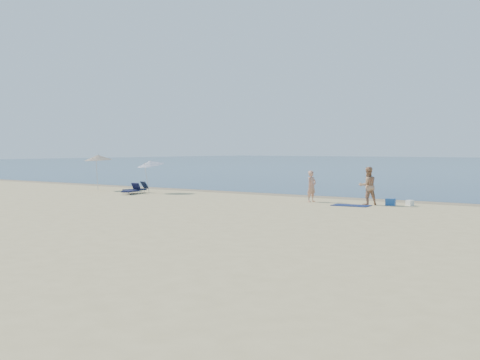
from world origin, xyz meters
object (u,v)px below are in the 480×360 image
(person_left, at_px, (312,186))
(blue_cooler, at_px, (391,202))
(person_right, at_px, (368,186))
(umbrella_near, at_px, (150,163))

(person_left, height_order, blue_cooler, person_left)
(person_left, relative_size, person_right, 0.87)
(blue_cooler, height_order, umbrella_near, umbrella_near)
(person_left, distance_m, person_right, 3.00)
(person_left, distance_m, umbrella_near, 11.20)
(umbrella_near, bearing_deg, person_left, 18.76)
(person_left, xyz_separation_m, blue_cooler, (3.99, 0.54, -0.63))
(person_right, xyz_separation_m, umbrella_near, (-14.14, -0.32, 0.91))
(umbrella_near, bearing_deg, blue_cooler, 20.57)
(person_right, distance_m, umbrella_near, 14.17)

